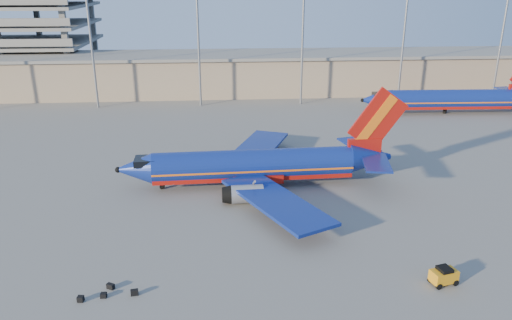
{
  "coord_description": "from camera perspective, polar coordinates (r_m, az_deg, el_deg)",
  "views": [
    {
      "loc": [
        -1.48,
        -51.33,
        23.6
      ],
      "look_at": [
        2.65,
        2.47,
        4.0
      ],
      "focal_mm": 35.0,
      "sensor_mm": 36.0,
      "label": 1
    }
  ],
  "objects": [
    {
      "name": "terminal_building",
      "position": [
        111.61,
        1.61,
        10.0
      ],
      "size": [
        122.0,
        16.0,
        8.5
      ],
      "color": "gray",
      "rests_on": "ground"
    },
    {
      "name": "luggage_pile",
      "position": [
        42.49,
        -16.59,
        -14.36
      ],
      "size": [
        4.64,
        2.1,
        0.51
      ],
      "color": "black",
      "rests_on": "ground"
    },
    {
      "name": "aircraft_second",
      "position": [
        99.78,
        21.41,
        6.48
      ],
      "size": [
        34.49,
        13.43,
        11.68
      ],
      "rotation": [
        0.0,
        0.0,
        -0.04
      ],
      "color": "navy",
      "rests_on": "ground"
    },
    {
      "name": "light_mast_row",
      "position": [
        97.73,
        -0.6,
        16.41
      ],
      "size": [
        101.6,
        1.6,
        28.65
      ],
      "color": "gray",
      "rests_on": "ground"
    },
    {
      "name": "aircraft_main",
      "position": [
        59.95,
        0.43,
        -0.63
      ],
      "size": [
        34.77,
        33.44,
        11.77
      ],
      "rotation": [
        0.0,
        0.0,
        0.04
      ],
      "color": "navy",
      "rests_on": "ground"
    },
    {
      "name": "ground",
      "position": [
        56.51,
        -2.49,
        -4.74
      ],
      "size": [
        220.0,
        220.0,
        0.0
      ],
      "primitive_type": "plane",
      "color": "slate",
      "rests_on": "ground"
    },
    {
      "name": "baggage_tug",
      "position": [
        44.58,
        20.66,
        -12.24
      ],
      "size": [
        2.39,
        1.78,
        1.54
      ],
      "rotation": [
        0.0,
        0.0,
        0.25
      ],
      "color": "orange",
      "rests_on": "ground"
    }
  ]
}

